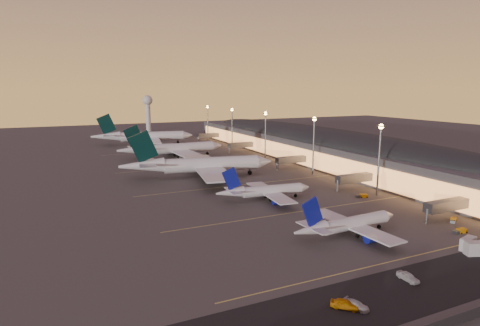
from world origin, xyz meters
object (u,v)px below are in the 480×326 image
airliner_wide_near (199,165)px  radar_tower (148,107)px  baggage_tug_a (460,231)px  service_van_c (408,277)px  airliner_narrow_south (347,224)px  service_van_b (345,304)px  airliner_wide_far (143,137)px  catering_truck_a (468,244)px  catering_truck_b (478,249)px  baggage_tug_c (362,196)px  service_van_a (356,305)px  airliner_narrow_north (265,191)px  baggage_tug_b (453,220)px  airliner_wide_mid (172,149)px

airliner_wide_near → radar_tower: size_ratio=2.05×
baggage_tug_a → service_van_c: size_ratio=0.82×
airliner_narrow_south → radar_tower: size_ratio=1.04×
service_van_b → radar_tower: bearing=38.0°
airliner_wide_far → service_van_c: 223.93m
airliner_wide_near → service_van_b: airliner_wide_near is taller
service_van_c → airliner_narrow_south: bearing=77.6°
catering_truck_a → airliner_narrow_south: bearing=121.3°
airliner_narrow_south → catering_truck_b: 29.86m
airliner_narrow_south → baggage_tug_c: size_ratio=7.77×
baggage_tug_c → service_van_b: (-53.83, -55.96, 0.30)m
service_van_a → airliner_wide_far: bearing=67.5°
catering_truck_b → service_van_a: catering_truck_b is taller
baggage_tug_a → catering_truck_a: (-8.46, -8.35, 0.87)m
radar_tower → baggage_tug_a: radar_tower is taller
airliner_narrow_north → service_van_b: size_ratio=6.97×
airliner_wide_far → catering_truck_a: bearing=-71.8°
catering_truck_b → service_van_c: catering_truck_b is taller
airliner_wide_far → airliner_wide_near: bearing=-80.1°
airliner_narrow_south → airliner_narrow_north: (-3.30, 39.48, 0.09)m
airliner_narrow_south → catering_truck_a: bearing=-46.9°
airliner_narrow_south → baggage_tug_c: (29.93, 27.80, -2.57)m
radar_tower → service_van_a: bearing=-95.9°
service_van_b → airliner_narrow_north: bearing=27.3°
airliner_narrow_north → service_van_b: airliner_narrow_north is taller
baggage_tug_c → catering_truck_a: size_ratio=0.76×
airliner_wide_far → catering_truck_a: (32.58, -218.19, -4.23)m
baggage_tug_a → baggage_tug_b: (6.54, 7.14, -0.05)m
airliner_narrow_north → service_van_a: (-18.75, -68.50, -2.54)m
baggage_tug_b → service_van_c: service_van_c is taller
airliner_wide_near → catering_truck_b: bearing=-63.9°
airliner_narrow_south → airliner_wide_near: bearing=95.1°
airliner_narrow_south → catering_truck_a: airliner_narrow_south is taller
baggage_tug_c → airliner_narrow_south: bearing=-114.7°
airliner_wide_near → catering_truck_a: airliner_wide_near is taller
airliner_wide_mid → service_van_a: 168.41m
airliner_wide_near → airliner_wide_far: size_ratio=0.98×
airliner_narrow_south → baggage_tug_b: (35.43, -4.14, -2.63)m
baggage_tug_c → baggage_tug_b: bearing=-57.8°
airliner_wide_mid → baggage_tug_b: bearing=-74.6°
airliner_wide_mid → service_van_b: (-15.61, -166.93, -4.14)m
baggage_tug_c → baggage_tug_a: bearing=-69.1°
airliner_narrow_north → baggage_tug_c: size_ratio=8.01×
radar_tower → catering_truck_b: (8.34, -310.71, -20.40)m
airliner_wide_mid → service_van_a: bearing=-96.3°
catering_truck_b → baggage_tug_c: bearing=99.2°
airliner_wide_mid → radar_tower: 151.38m
catering_truck_b → service_van_c: bearing=-153.2°
airliner_wide_near → baggage_tug_b: (47.32, -87.61, -5.01)m
radar_tower → service_van_c: size_ratio=6.65×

